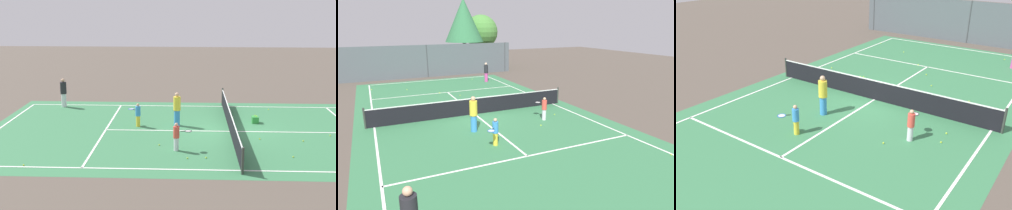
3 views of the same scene
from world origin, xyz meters
The scene contains 25 objects.
ground_plane centered at (0.00, 0.00, 0.00)m, with size 80.00×80.00×0.00m, color brown.
court_surface centered at (0.00, 0.00, 0.00)m, with size 13.00×25.00×0.01m.
tennis_net centered at (0.00, 0.00, 0.51)m, with size 11.90×0.10×1.10m.
perimeter_fence centered at (0.00, 14.00, 1.60)m, with size 18.00×0.12×3.20m.
tree_0 centered at (4.59, 16.15, 5.55)m, with size 4.16×4.16×7.89m.
tree_1 centered at (7.45, 18.49, 4.23)m, with size 4.01×4.01×6.25m.
player_0 centered at (4.39, 9.24, 0.90)m, with size 0.38×0.38×1.76m.
player_1 centered at (-0.74, -4.81, 0.65)m, with size 0.72×0.77×1.25m.
player_2 centered at (-1.00, -2.74, 0.92)m, with size 0.38×0.38×1.80m.
player_4 centered at (3.15, -2.63, 0.67)m, with size 0.43×0.86×1.29m.
ball_crate centered at (-1.74, 1.51, 0.18)m, with size 0.46×0.34×0.43m.
tennis_ball_0 centered at (1.53, 3.36, 0.03)m, with size 0.07×0.07×0.07m, color #CCE533.
tennis_ball_1 centered at (4.21, -2.15, 0.03)m, with size 0.07×0.07×0.07m, color #CCE533.
tennis_ball_2 centered at (4.12, -1.35, 0.03)m, with size 0.07×0.07×0.07m, color #CCE533.
tennis_ball_3 centered at (5.37, -8.84, 0.03)m, with size 0.07×0.07×0.07m, color #CCE533.
tennis_ball_4 centered at (2.46, -3.47, 0.03)m, with size 0.07×0.07×0.07m, color #CCE533.
tennis_ball_5 centered at (3.84, 2.40, 0.03)m, with size 0.07×0.07×0.07m, color #CCE533.
tennis_ball_6 centered at (-2.75, 8.63, 0.03)m, with size 0.07×0.07×0.07m, color #CCE533.
tennis_ball_7 centered at (-0.62, 6.39, 0.03)m, with size 0.07×0.07×0.07m, color #CCE533.
tennis_ball_8 centered at (-4.71, 2.71, 0.03)m, with size 0.07×0.07×0.07m, color #CCE533.
tennis_ball_9 centered at (1.30, 1.33, 0.03)m, with size 0.07×0.07×0.07m, color #CCE533.
tennis_ball_10 centered at (0.58, 4.90, 0.03)m, with size 0.07×0.07×0.07m, color #CCE533.
tennis_ball_11 centered at (-5.35, 9.89, 0.03)m, with size 0.07×0.07×0.07m, color #CCE533.
tennis_ball_12 centered at (3.56, 10.83, 0.03)m, with size 0.07×0.07×0.07m, color #CCE533.
tennis_ball_13 centered at (-0.78, 0.14, 0.03)m, with size 0.07×0.07×0.07m, color #CCE533.
Camera 2 is at (-5.49, -16.00, 5.21)m, focal length 31.65 mm.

